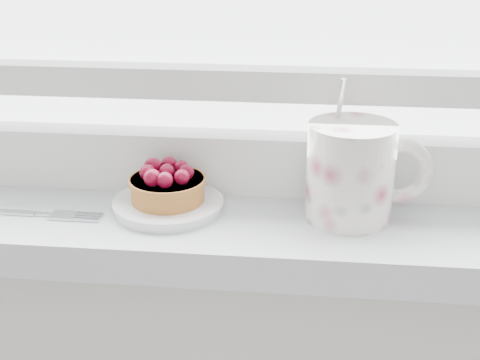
# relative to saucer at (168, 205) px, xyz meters

# --- Properties ---
(saucer) EXTENTS (0.12, 0.12, 0.01)m
(saucer) POSITION_rel_saucer_xyz_m (0.00, 0.00, 0.00)
(saucer) COLOR silver
(saucer) RESTS_ON windowsill
(raspberry_tart) EXTENTS (0.09, 0.09, 0.04)m
(raspberry_tart) POSITION_rel_saucer_xyz_m (-0.00, -0.00, 0.02)
(raspberry_tart) COLOR #995821
(raspberry_tart) RESTS_ON saucer
(floral_mug) EXTENTS (0.14, 0.10, 0.15)m
(floral_mug) POSITION_rel_saucer_xyz_m (0.20, 0.00, 0.05)
(floral_mug) COLOR white
(floral_mug) RESTS_ON windowsill
(fork) EXTENTS (0.18, 0.02, 0.00)m
(fork) POSITION_rel_saucer_xyz_m (-0.16, -0.03, -0.00)
(fork) COLOR silver
(fork) RESTS_ON windowsill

